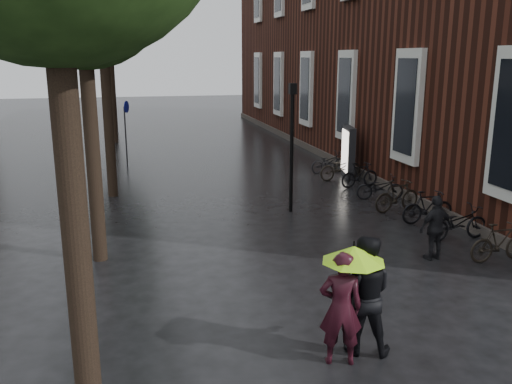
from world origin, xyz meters
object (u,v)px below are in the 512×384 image
object	(u,v)px
person_burgundy	(341,308)
parked_bicycles	(386,189)
pedestrian_walking	(436,228)
ad_lightbox	(348,152)
lamp_post	(292,135)
person_black	(363,294)

from	to	relation	value
person_burgundy	parked_bicycles	size ratio (longest dim) A/B	0.17
pedestrian_walking	ad_lightbox	distance (m)	8.86
ad_lightbox	lamp_post	world-z (taller)	lamp_post
ad_lightbox	lamp_post	xyz separation A→B (m)	(-3.58, -4.15, 1.33)
person_burgundy	ad_lightbox	size ratio (longest dim) A/B	0.92
pedestrian_walking	lamp_post	size ratio (longest dim) A/B	0.40
person_burgundy	lamp_post	xyz separation A→B (m)	(1.74, 8.14, 1.42)
parked_bicycles	lamp_post	world-z (taller)	lamp_post
parked_bicycles	lamp_post	size ratio (longest dim) A/B	2.83
pedestrian_walking	parked_bicycles	size ratio (longest dim) A/B	0.14
person_black	pedestrian_walking	distance (m)	4.70
person_burgundy	ad_lightbox	bearing A→B (deg)	-99.73
parked_bicycles	ad_lightbox	size ratio (longest dim) A/B	5.55
person_black	pedestrian_walking	bearing A→B (deg)	-113.50
person_burgundy	pedestrian_walking	size ratio (longest dim) A/B	1.19
person_burgundy	person_black	distance (m)	0.53
person_black	lamp_post	world-z (taller)	lamp_post
parked_bicycles	person_black	bearing A→B (deg)	-118.99
person_burgundy	person_black	size ratio (longest dim) A/B	0.93
lamp_post	ad_lightbox	bearing A→B (deg)	49.17
person_black	parked_bicycles	size ratio (longest dim) A/B	0.18
person_black	ad_lightbox	world-z (taller)	ad_lightbox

